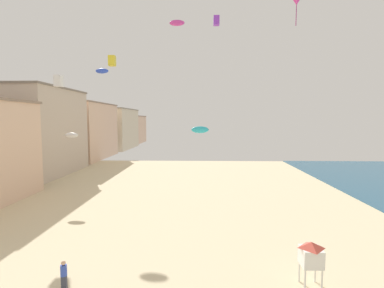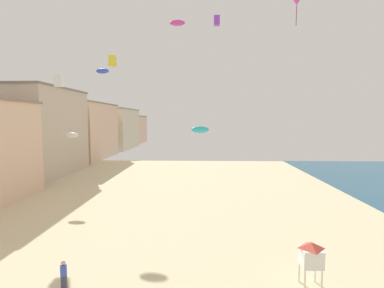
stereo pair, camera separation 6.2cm
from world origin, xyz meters
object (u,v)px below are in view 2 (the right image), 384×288
object	(u,v)px
lifeguard_stand	(311,255)
kite_cyan_parafoil	(200,130)
kite_magenta_parafoil	(177,23)
kite_flyer	(64,273)
kite_white_box	(59,81)
kite_yellow_box	(112,61)
kite_purple_box	(217,21)
kite_white_parafoil	(72,135)
kite_blue_parafoil	(103,71)

from	to	relation	value
lifeguard_stand	kite_cyan_parafoil	xyz separation A→B (m)	(-6.19, 9.50, 6.54)
kite_magenta_parafoil	kite_flyer	bearing A→B (deg)	-99.37
kite_white_box	kite_yellow_box	bearing A→B (deg)	-0.66
kite_purple_box	kite_cyan_parafoil	world-z (taller)	kite_purple_box
lifeguard_stand	kite_white_parafoil	xyz separation A→B (m)	(-22.03, 19.13, 5.51)
kite_magenta_parafoil	kite_yellow_box	world-z (taller)	kite_magenta_parafoil
kite_white_box	kite_cyan_parafoil	bearing A→B (deg)	-26.20
kite_cyan_parafoil	lifeguard_stand	bearing A→B (deg)	-56.92
lifeguard_stand	kite_blue_parafoil	world-z (taller)	kite_blue_parafoil
lifeguard_stand	kite_magenta_parafoil	bearing A→B (deg)	98.86
kite_blue_parafoil	kite_magenta_parafoil	bearing A→B (deg)	16.04
kite_flyer	kite_magenta_parafoil	distance (m)	33.13
kite_purple_box	kite_cyan_parafoil	bearing A→B (deg)	-104.69
lifeguard_stand	kite_cyan_parafoil	world-z (taller)	kite_cyan_parafoil
kite_white_parafoil	kite_yellow_box	size ratio (longest dim) A/B	1.40
kite_flyer	kite_blue_parafoil	distance (m)	27.15
kite_white_parafoil	kite_purple_box	distance (m)	21.70
lifeguard_stand	kite_magenta_parafoil	xyz separation A→B (m)	(-9.40, 24.22, 20.44)
kite_flyer	kite_purple_box	size ratio (longest dim) A/B	1.69
kite_flyer	kite_white_box	size ratio (longest dim) A/B	1.26
kite_white_box	kite_purple_box	xyz separation A→B (m)	(18.11, -1.67, 6.01)
kite_white_parafoil	kite_white_box	distance (m)	6.58
lifeguard_stand	kite_white_box	world-z (taller)	kite_white_box
kite_flyer	lifeguard_stand	xyz separation A→B (m)	(13.52, 0.77, 0.92)
lifeguard_stand	kite_blue_parafoil	bearing A→B (deg)	118.90
kite_flyer	kite_magenta_parafoil	bearing A→B (deg)	-38.08
kite_magenta_parafoil	kite_white_box	bearing A→B (deg)	-153.33
kite_flyer	kite_magenta_parafoil	size ratio (longest dim) A/B	0.80
lifeguard_stand	kite_cyan_parafoil	distance (m)	13.08
kite_flyer	kite_white_box	bearing A→B (deg)	-2.35
kite_blue_parafoil	kite_magenta_parafoil	xyz separation A→B (m)	(9.46, 2.72, 6.78)
kite_flyer	kite_yellow_box	size ratio (longest dim) A/B	1.42
kite_flyer	kite_yellow_box	xyz separation A→B (m)	(-2.76, 18.28, 15.03)
kite_white_box	kite_purple_box	distance (m)	19.16
kite_purple_box	kite_yellow_box	world-z (taller)	kite_purple_box
kite_blue_parafoil	kite_cyan_parafoil	xyz separation A→B (m)	(12.67, -12.00, -7.12)
kite_cyan_parafoil	kite_yellow_box	xyz separation A→B (m)	(-10.10, 8.01, 7.57)
kite_purple_box	kite_white_box	bearing A→B (deg)	174.74
kite_white_box	kite_yellow_box	size ratio (longest dim) A/B	1.13
kite_blue_parafoil	kite_flyer	bearing A→B (deg)	-76.53
kite_white_box	kite_flyer	bearing A→B (deg)	-63.65
kite_flyer	kite_white_box	xyz separation A→B (m)	(-9.09, 18.35, 12.79)
kite_flyer	kite_magenta_parafoil	xyz separation A→B (m)	(4.13, 24.99, 21.36)
lifeguard_stand	kite_yellow_box	xyz separation A→B (m)	(-16.28, 17.51, 14.11)
lifeguard_stand	kite_purple_box	size ratio (longest dim) A/B	2.63
kite_purple_box	kite_yellow_box	distance (m)	12.47
kite_flyer	lifeguard_stand	size ratio (longest dim) A/B	0.64
lifeguard_stand	kite_purple_box	world-z (taller)	kite_purple_box
kite_white_parafoil	kite_magenta_parafoil	world-z (taller)	kite_magenta_parafoil
lifeguard_stand	kite_cyan_parafoil	bearing A→B (deg)	110.73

